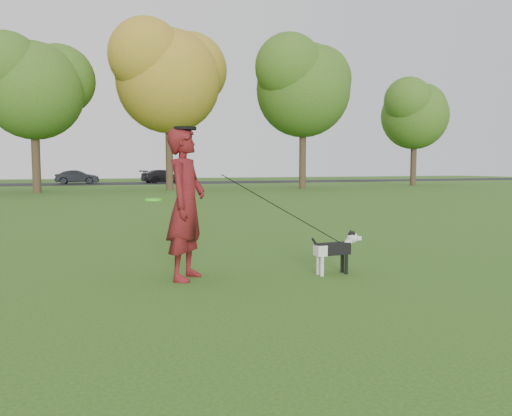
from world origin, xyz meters
name	(u,v)px	position (x,y,z in m)	size (l,w,h in m)	color
ground	(263,279)	(0.00, 0.00, 0.00)	(120.00, 120.00, 0.00)	#285116
road	(95,184)	(0.00, 40.00, 0.01)	(120.00, 7.00, 0.02)	black
man	(186,204)	(-0.99, 0.35, 1.03)	(0.75, 0.49, 2.06)	#510B1C
dog	(336,248)	(1.09, -0.10, 0.38)	(0.82, 0.16, 0.63)	black
car_mid	(77,177)	(-1.41, 40.00, 0.61)	(1.25, 3.59, 1.18)	black
car_right	(164,176)	(6.12, 40.00, 0.63)	(1.70, 4.17, 1.21)	black
man_held_items	(283,210)	(0.34, 0.10, 0.93)	(2.75, 0.60, 1.65)	#43E71D
tree_row	(80,69)	(-1.43, 26.07, 7.41)	(51.74, 8.86, 12.01)	#38281C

